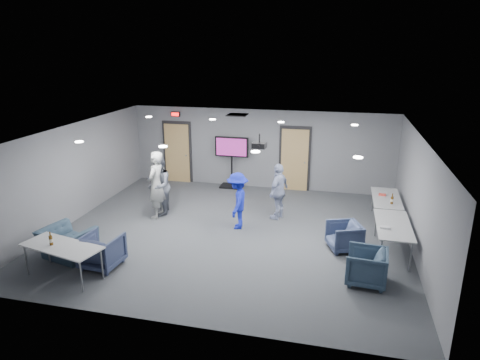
% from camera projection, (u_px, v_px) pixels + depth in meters
% --- Properties ---
extents(floor, '(9.00, 9.00, 0.00)m').
position_uv_depth(floor, '(231.00, 233.00, 11.30)').
color(floor, '#3D4045').
rests_on(floor, ground).
extents(ceiling, '(9.00, 9.00, 0.00)m').
position_uv_depth(ceiling, '(230.00, 132.00, 10.49)').
color(ceiling, silver).
rests_on(ceiling, wall_back).
extents(wall_back, '(9.00, 0.02, 2.70)m').
position_uv_depth(wall_back, '(260.00, 149.00, 14.61)').
color(wall_back, slate).
rests_on(wall_back, floor).
extents(wall_front, '(9.00, 0.02, 2.70)m').
position_uv_depth(wall_front, '(171.00, 256.00, 7.19)').
color(wall_front, slate).
rests_on(wall_front, floor).
extents(wall_left, '(0.02, 8.00, 2.70)m').
position_uv_depth(wall_left, '(74.00, 173.00, 11.89)').
color(wall_left, slate).
rests_on(wall_left, floor).
extents(wall_right, '(0.02, 8.00, 2.70)m').
position_uv_depth(wall_right, '(418.00, 198.00, 9.90)').
color(wall_right, slate).
rests_on(wall_right, floor).
extents(door_left, '(1.06, 0.17, 2.24)m').
position_uv_depth(door_left, '(177.00, 153.00, 15.32)').
color(door_left, black).
rests_on(door_left, wall_back).
extents(door_right, '(1.06, 0.17, 2.24)m').
position_uv_depth(door_right, '(295.00, 159.00, 14.39)').
color(door_right, black).
rests_on(door_right, wall_back).
extents(exit_sign, '(0.32, 0.08, 0.16)m').
position_uv_depth(exit_sign, '(176.00, 114.00, 14.88)').
color(exit_sign, black).
rests_on(exit_sign, wall_back).
extents(hvac_diffuser, '(0.60, 0.60, 0.03)m').
position_uv_depth(hvac_diffuser, '(237.00, 115.00, 13.21)').
color(hvac_diffuser, black).
rests_on(hvac_diffuser, ceiling).
extents(downlights, '(6.18, 3.78, 0.02)m').
position_uv_depth(downlights, '(230.00, 133.00, 10.50)').
color(downlights, white).
rests_on(downlights, ceiling).
extents(person_a, '(0.49, 0.72, 1.94)m').
position_uv_depth(person_a, '(156.00, 185.00, 12.07)').
color(person_a, '#989A97').
rests_on(person_a, floor).
extents(person_b, '(0.87, 0.99, 1.74)m').
position_uv_depth(person_b, '(159.00, 186.00, 12.31)').
color(person_b, slate).
rests_on(person_b, floor).
extents(person_c, '(0.69, 1.02, 1.61)m').
position_uv_depth(person_c, '(279.00, 191.00, 12.04)').
color(person_c, '#9EA9CB').
rests_on(person_c, floor).
extents(person_d, '(0.66, 1.05, 1.54)m').
position_uv_depth(person_d, '(238.00, 201.00, 11.40)').
color(person_d, '#1C28B9').
rests_on(person_d, floor).
extents(chair_right_b, '(0.96, 0.95, 0.68)m').
position_uv_depth(chair_right_b, '(344.00, 236.00, 10.28)').
color(chair_right_b, '#3A4665').
rests_on(chair_right_b, floor).
extents(chair_right_c, '(0.88, 0.86, 0.74)m').
position_uv_depth(chair_right_c, '(366.00, 267.00, 8.81)').
color(chair_right_c, '#334558').
rests_on(chair_right_c, floor).
extents(chair_front_a, '(0.87, 0.89, 0.76)m').
position_uv_depth(chair_front_a, '(102.00, 251.00, 9.48)').
color(chair_front_a, '#353E5C').
rests_on(chair_front_a, floor).
extents(chair_front_b, '(1.30, 1.20, 0.71)m').
position_uv_depth(chair_front_b, '(68.00, 243.00, 9.90)').
color(chair_front_b, '#34485A').
rests_on(chair_front_b, floor).
extents(table_right_a, '(0.74, 1.77, 0.73)m').
position_uv_depth(table_right_a, '(386.00, 199.00, 11.78)').
color(table_right_a, '#B1B3B6').
rests_on(table_right_a, floor).
extents(table_right_b, '(0.78, 1.88, 0.73)m').
position_uv_depth(table_right_b, '(393.00, 226.00, 10.02)').
color(table_right_b, '#B1B3B6').
rests_on(table_right_b, floor).
extents(table_front_left, '(1.87, 1.10, 0.73)m').
position_uv_depth(table_front_left, '(62.00, 248.00, 8.95)').
color(table_front_left, '#B1B3B6').
rests_on(table_front_left, floor).
extents(bottle_front, '(0.08, 0.08, 0.30)m').
position_uv_depth(bottle_front, '(51.00, 240.00, 8.94)').
color(bottle_front, '#59380F').
rests_on(bottle_front, table_front_left).
extents(bottle_right, '(0.08, 0.08, 0.29)m').
position_uv_depth(bottle_right, '(392.00, 200.00, 11.27)').
color(bottle_right, '#59380F').
rests_on(bottle_right, table_right_a).
extents(snack_box, '(0.21, 0.16, 0.04)m').
position_uv_depth(snack_box, '(382.00, 195.00, 11.94)').
color(snack_box, '#D94236').
rests_on(snack_box, table_right_a).
extents(wrapper, '(0.22, 0.16, 0.05)m').
position_uv_depth(wrapper, '(385.00, 227.00, 9.78)').
color(wrapper, silver).
rests_on(wrapper, table_right_b).
extents(tv_stand, '(1.16, 0.55, 1.78)m').
position_uv_depth(tv_stand, '(232.00, 159.00, 14.69)').
color(tv_stand, black).
rests_on(tv_stand, floor).
extents(projector, '(0.35, 0.33, 0.36)m').
position_uv_depth(projector, '(259.00, 145.00, 10.44)').
color(projector, black).
rests_on(projector, ceiling).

